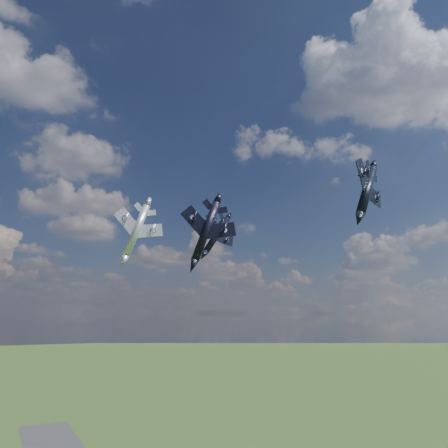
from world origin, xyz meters
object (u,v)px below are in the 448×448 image
jet_lead_navy (206,231)px  jet_left_silver (136,231)px  jet_high_navy (217,235)px  jet_right_navy (367,190)px

jet_lead_navy → jet_left_silver: 12.99m
jet_lead_navy → jet_left_silver: (-12.06, 4.82, -0.20)m
jet_left_silver → jet_high_navy: bearing=37.4°
jet_high_navy → jet_left_silver: (-24.06, -14.46, -3.53)m
jet_right_navy → jet_high_navy: (-1.60, 46.75, 0.51)m
jet_lead_navy → jet_left_silver: size_ratio=1.15×
jet_left_silver → jet_right_navy: bearing=-45.1°
jet_lead_navy → jet_right_navy: jet_right_navy is taller
jet_high_navy → jet_left_silver: jet_high_navy is taller
jet_lead_navy → jet_right_navy: bearing=-45.6°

